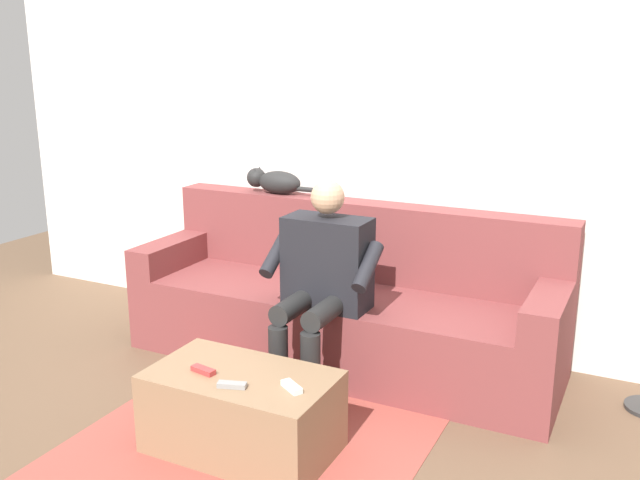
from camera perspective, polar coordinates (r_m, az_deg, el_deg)
The scene contains 10 objects.
ground_plane at distance 3.58m, azimuth -3.19°, elevation -14.11°, with size 8.00×8.00×0.00m, color brown.
back_wall at distance 4.23m, azimuth 4.69°, elevation 9.67°, with size 5.65×0.06×2.70m, color silver.
couch at distance 4.05m, azimuth 2.00°, elevation -5.54°, with size 2.48×0.77×0.90m.
coffee_table at distance 3.23m, azimuth -6.43°, elevation -13.86°, with size 0.83×0.48×0.37m.
person_solo_seated at distance 3.59m, azimuth 0.13°, elevation -2.91°, with size 0.60×0.53×1.12m.
cat_on_backrest at distance 4.35m, azimuth -3.76°, elevation 4.84°, with size 0.52×0.15×0.16m.
remote_white at distance 2.98m, azimuth -2.35°, elevation -11.98°, with size 0.12×0.04×0.03m, color white.
remote_gray at distance 3.02m, azimuth -7.25°, elevation -11.74°, with size 0.12×0.04×0.02m, color gray.
remote_red at distance 3.17m, azimuth -9.58°, elevation -10.51°, with size 0.12×0.04×0.02m, color #B73333.
floor_rug at distance 3.41m, azimuth -5.14°, elevation -15.67°, with size 1.54×1.68×0.01m, color #9E473D.
Camera 1 is at (-1.57, 3.31, 1.73)m, focal length 38.91 mm.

